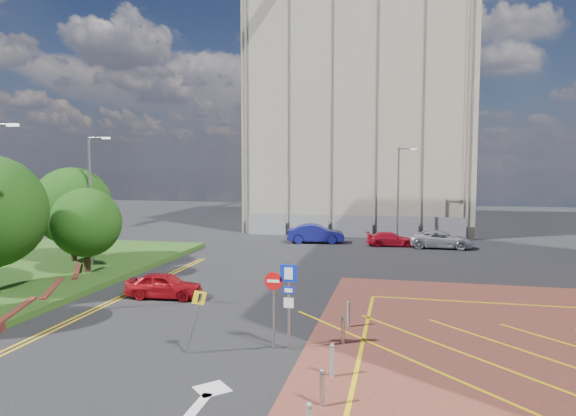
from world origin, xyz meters
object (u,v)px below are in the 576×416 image
(tree_c, at_px, (86,223))
(sign_cluster, at_px, (283,295))
(warning_sign, at_px, (196,314))
(tree_d, at_px, (72,206))
(lamp_left_far, at_px, (91,195))
(car_blue_back, at_px, (316,234))
(lamp_back, at_px, (399,191))
(car_red_left, at_px, (164,285))
(car_red_back, at_px, (391,239))
(car_silver_back, at_px, (441,240))

(tree_c, xyz_separation_m, sign_cluster, (13.80, -9.02, -1.24))
(tree_c, relative_size, warning_sign, 2.18)
(tree_c, xyz_separation_m, tree_d, (-3.00, 3.00, 0.68))
(lamp_left_far, xyz_separation_m, warning_sign, (11.90, -12.12, -3.23))
(lamp_left_far, bearing_deg, tree_d, 154.32)
(tree_d, bearing_deg, car_blue_back, 43.12)
(lamp_back, height_order, car_red_left, lamp_back)
(sign_cluster, height_order, car_red_back, sign_cluster)
(lamp_back, bearing_deg, tree_d, -143.91)
(tree_c, relative_size, sign_cluster, 1.53)
(tree_c, relative_size, lamp_back, 0.61)
(car_blue_back, bearing_deg, lamp_left_far, 131.16)
(tree_d, height_order, lamp_left_far, lamp_left_far)
(lamp_back, height_order, car_blue_back, lamp_back)
(sign_cluster, relative_size, car_blue_back, 0.68)
(tree_d, height_order, car_red_left, tree_d)
(lamp_back, bearing_deg, warning_sign, -103.20)
(lamp_left_far, xyz_separation_m, car_silver_back, (21.81, 13.41, -3.99))
(car_red_back, bearing_deg, car_blue_back, 78.93)
(tree_c, height_order, sign_cluster, tree_c)
(warning_sign, bearing_deg, car_red_left, 123.67)
(car_red_left, xyz_separation_m, car_silver_back, (14.40, 18.80, 0.05))
(tree_c, bearing_deg, warning_sign, -42.66)
(sign_cluster, height_order, car_red_left, sign_cluster)
(lamp_left_far, bearing_deg, car_silver_back, 31.57)
(lamp_left_far, bearing_deg, car_red_left, -36.00)
(tree_d, relative_size, car_red_back, 1.57)
(lamp_back, relative_size, car_red_left, 2.17)
(car_red_back, bearing_deg, car_silver_back, -100.23)
(warning_sign, height_order, car_blue_back, warning_sign)
(lamp_left_far, distance_m, warning_sign, 17.29)
(car_silver_back, bearing_deg, sign_cluster, 164.08)
(sign_cluster, bearing_deg, tree_c, 146.84)
(car_red_back, bearing_deg, warning_sign, 159.16)
(sign_cluster, xyz_separation_m, warning_sign, (-2.81, -1.11, -0.52))
(lamp_back, bearing_deg, car_red_back, -103.55)
(tree_d, bearing_deg, car_red_back, 32.18)
(car_blue_back, relative_size, car_red_back, 1.22)
(lamp_left_far, xyz_separation_m, car_red_left, (7.42, -5.39, -4.03))
(car_blue_back, bearing_deg, sign_cluster, 178.05)
(tree_d, xyz_separation_m, car_red_left, (9.50, -6.39, -3.24))
(tree_c, height_order, warning_sign, tree_c)
(lamp_left_far, distance_m, car_silver_back, 25.91)
(sign_cluster, relative_size, warning_sign, 1.42)
(sign_cluster, bearing_deg, tree_d, 144.42)
(car_blue_back, height_order, car_silver_back, car_blue_back)
(car_red_left, height_order, car_silver_back, car_silver_back)
(tree_c, height_order, car_blue_back, tree_c)
(lamp_left_far, bearing_deg, sign_cluster, -36.82)
(car_red_left, distance_m, car_silver_back, 23.68)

